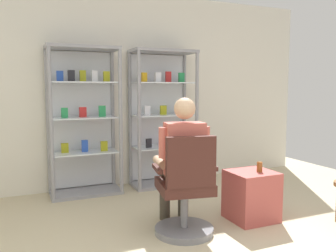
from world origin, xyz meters
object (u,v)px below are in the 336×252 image
at_px(display_cabinet_left, 83,120).
at_px(display_cabinet_right, 162,117).
at_px(storage_crate, 251,196).
at_px(tea_glass, 260,167).
at_px(office_chair, 186,195).
at_px(seated_shopkeeper, 181,157).

xyz_separation_m(display_cabinet_left, display_cabinet_right, (1.10, -0.00, -0.00)).
relative_size(storage_crate, tea_glass, 4.99).
xyz_separation_m(display_cabinet_left, office_chair, (0.61, -1.76, -0.57)).
relative_size(display_cabinet_left, storage_crate, 3.69).
xyz_separation_m(display_cabinet_left, seated_shopkeeper, (0.64, -1.60, -0.25)).
height_order(display_cabinet_right, storage_crate, display_cabinet_right).
xyz_separation_m(office_chair, seated_shopkeeper, (0.03, 0.16, 0.32)).
bearing_deg(display_cabinet_right, storage_crate, -79.07).
bearing_deg(storage_crate, office_chair, -173.55).
bearing_deg(display_cabinet_right, tea_glass, -77.43).
xyz_separation_m(seated_shopkeeper, tea_glass, (0.84, -0.12, -0.15)).
relative_size(display_cabinet_left, tea_glass, 18.38).
height_order(storage_crate, tea_glass, tea_glass).
xyz_separation_m(office_chair, tea_glass, (0.87, 0.05, 0.17)).
xyz_separation_m(storage_crate, tea_glass, (0.06, -0.05, 0.31)).
bearing_deg(storage_crate, tea_glass, -37.60).
xyz_separation_m(display_cabinet_right, office_chair, (-0.49, -1.76, -0.57)).
distance_m(seated_shopkeeper, storage_crate, 0.91).
relative_size(seated_shopkeeper, tea_glass, 12.48).
relative_size(display_cabinet_right, seated_shopkeeper, 1.47).
relative_size(office_chair, seated_shopkeeper, 0.74).
height_order(display_cabinet_left, tea_glass, display_cabinet_left).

